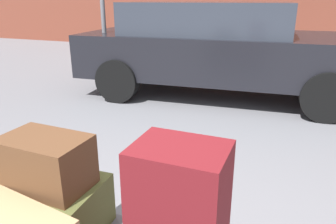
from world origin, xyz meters
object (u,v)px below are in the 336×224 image
object	(u,v)px
suitcase_olive_front_left	(53,209)
suitcase_maroon_front_right	(179,224)
parked_car	(219,47)
no_parking_sign	(103,5)
duffel_bag_brown_topmost_pile	(46,162)

from	to	relation	value
suitcase_olive_front_left	suitcase_maroon_front_right	xyz separation A→B (m)	(0.71, -0.10, 0.19)
suitcase_maroon_front_right	parked_car	world-z (taller)	parked_car
parked_car	suitcase_olive_front_left	bearing A→B (deg)	-89.38
no_parking_sign	suitcase_olive_front_left	bearing A→B (deg)	-62.66
suitcase_maroon_front_right	duffel_bag_brown_topmost_pile	bearing A→B (deg)	173.00
parked_car	no_parking_sign	distance (m)	1.92
suitcase_olive_front_left	parked_car	bearing A→B (deg)	89.14
duffel_bag_brown_topmost_pile	no_parking_sign	size ratio (longest dim) A/B	0.19
suitcase_maroon_front_right	parked_car	distance (m)	4.13
suitcase_olive_front_left	duffel_bag_brown_topmost_pile	bearing A→B (deg)	0.00
duffel_bag_brown_topmost_pile	suitcase_olive_front_left	bearing A→B (deg)	0.00
suitcase_olive_front_left	parked_car	world-z (taller)	parked_car
suitcase_maroon_front_right	duffel_bag_brown_topmost_pile	xyz separation A→B (m)	(-0.71, 0.10, 0.08)
no_parking_sign	parked_car	bearing A→B (deg)	16.41
suitcase_maroon_front_right	parked_car	bearing A→B (deg)	101.55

